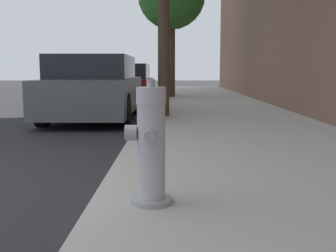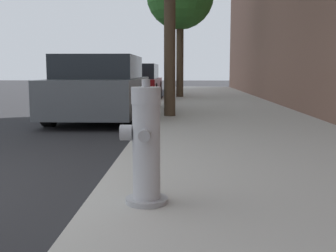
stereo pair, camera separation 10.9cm
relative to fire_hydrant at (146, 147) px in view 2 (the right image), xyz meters
The scene contains 4 objects.
sidewalk_slab 1.30m from the fire_hydrant, 15.00° to the left, with size 3.20×40.00×0.14m.
fire_hydrant is the anchor object (origin of this frame).
parked_car_near 6.32m from the fire_hydrant, 103.59° to the left, with size 1.72×4.03×1.34m.
parked_car_mid 12.12m from the fire_hydrant, 97.02° to the left, with size 1.80×4.33×1.25m.
Camera 2 is at (2.41, -3.09, 1.04)m, focal length 45.00 mm.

